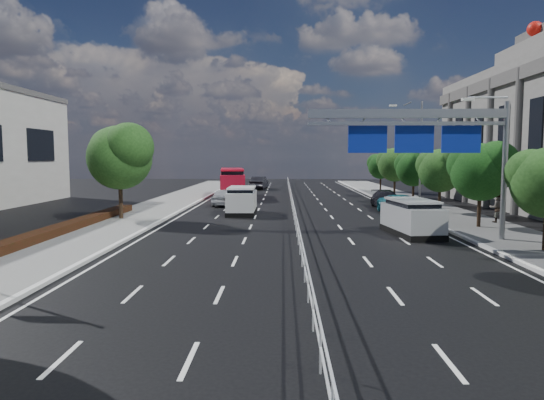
{
  "coord_description": "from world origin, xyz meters",
  "views": [
    {
      "loc": [
        -0.77,
        -15.13,
        4.41
      ],
      "look_at": [
        -1.28,
        7.26,
        2.4
      ],
      "focal_mm": 32.0,
      "sensor_mm": 36.0,
      "label": 1
    }
  ],
  "objects": [
    {
      "name": "far_tree_h",
      "position": [
        11.24,
        44.48,
        3.42
      ],
      "size": [
        3.41,
        3.18,
        4.91
      ],
      "color": "black",
      "rests_on": "ground"
    },
    {
      "name": "pedestrian_b",
      "position": [
        13.14,
        16.44,
        1.09
      ],
      "size": [
        1.04,
        0.88,
        1.9
      ],
      "primitive_type": "imported",
      "rotation": [
        0.0,
        0.0,
        2.96
      ],
      "color": "gray",
      "rests_on": "sidewalk_far"
    },
    {
      "name": "silver_minivan",
      "position": [
        6.5,
        12.14,
        0.99
      ],
      "size": [
        2.68,
        5.09,
        2.02
      ],
      "rotation": [
        0.0,
        0.0,
        0.13
      ],
      "color": "black",
      "rests_on": "ground"
    },
    {
      "name": "white_minivan",
      "position": [
        -3.92,
        21.83,
        1.03
      ],
      "size": [
        2.11,
        4.85,
        2.1
      ],
      "rotation": [
        0.0,
        0.0,
        0.01
      ],
      "color": "black",
      "rests_on": "ground"
    },
    {
      "name": "red_bus",
      "position": [
        -6.28,
        37.11,
        1.63
      ],
      "size": [
        3.69,
        10.68,
        3.13
      ],
      "rotation": [
        0.0,
        0.0,
        0.12
      ],
      "color": "black",
      "rests_on": "ground"
    },
    {
      "name": "overhead_gantry",
      "position": [
        6.74,
        10.05,
        5.61
      ],
      "size": [
        10.24,
        0.38,
        7.45
      ],
      "color": "gray",
      "rests_on": "ground"
    },
    {
      "name": "near_car_dark",
      "position": [
        -4.01,
        50.4,
        0.86
      ],
      "size": [
        2.38,
        5.4,
        1.72
      ],
      "primitive_type": "imported",
      "rotation": [
        0.0,
        0.0,
        3.03
      ],
      "color": "black",
      "rests_on": "ground"
    },
    {
      "name": "kerb_near",
      "position": [
        -9.0,
        0.0,
        0.07
      ],
      "size": [
        0.25,
        140.0,
        0.15
      ],
      "primitive_type": "cube",
      "color": "silver",
      "rests_on": "ground"
    },
    {
      "name": "median_fence",
      "position": [
        0.0,
        22.5,
        0.53
      ],
      "size": [
        0.05,
        85.0,
        1.02
      ],
      "color": "silver",
      "rests_on": "ground"
    },
    {
      "name": "near_car_silver",
      "position": [
        -6.06,
        28.26,
        0.78
      ],
      "size": [
        2.05,
        4.64,
        1.55
      ],
      "primitive_type": "imported",
      "rotation": [
        0.0,
        0.0,
        3.09
      ],
      "color": "#B3B5BB",
      "rests_on": "ground"
    },
    {
      "name": "parked_car_teal",
      "position": [
        8.3,
        22.0,
        0.73
      ],
      "size": [
        2.98,
        5.5,
        1.46
      ],
      "primitive_type": "imported",
      "rotation": [
        0.0,
        0.0,
        0.11
      ],
      "color": "#1A6675",
      "rests_on": "ground"
    },
    {
      "name": "far_tree_f",
      "position": [
        11.24,
        29.48,
        3.49
      ],
      "size": [
        3.52,
        3.28,
        5.02
      ],
      "color": "black",
      "rests_on": "ground"
    },
    {
      "name": "far_tree_g",
      "position": [
        11.25,
        36.98,
        3.75
      ],
      "size": [
        3.96,
        3.69,
        5.45
      ],
      "color": "black",
      "rests_on": "ground"
    },
    {
      "name": "near_tree_back",
      "position": [
        -11.94,
        17.97,
        4.61
      ],
      "size": [
        4.84,
        4.51,
        6.69
      ],
      "color": "black",
      "rests_on": "ground"
    },
    {
      "name": "far_tree_e",
      "position": [
        11.25,
        21.98,
        3.56
      ],
      "size": [
        3.63,
        3.38,
        5.13
      ],
      "color": "black",
      "rests_on": "ground"
    },
    {
      "name": "far_tree_d",
      "position": [
        11.25,
        14.48,
        3.69
      ],
      "size": [
        3.85,
        3.59,
        5.34
      ],
      "color": "black",
      "rests_on": "ground"
    },
    {
      "name": "ground",
      "position": [
        0.0,
        0.0,
        0.0
      ],
      "size": [
        160.0,
        160.0,
        0.0
      ],
      "primitive_type": "plane",
      "color": "black",
      "rests_on": "ground"
    },
    {
      "name": "streetlight_far",
      "position": [
        10.5,
        26.0,
        5.21
      ],
      "size": [
        2.78,
        2.4,
        9.0
      ],
      "color": "gray",
      "rests_on": "ground"
    },
    {
      "name": "parked_car_dark",
      "position": [
        8.1,
        26.37,
        0.74
      ],
      "size": [
        2.09,
        5.11,
        1.48
      ],
      "primitive_type": "imported",
      "rotation": [
        0.0,
        0.0,
        -0.0
      ],
      "color": "black",
      "rests_on": "ground"
    }
  ]
}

